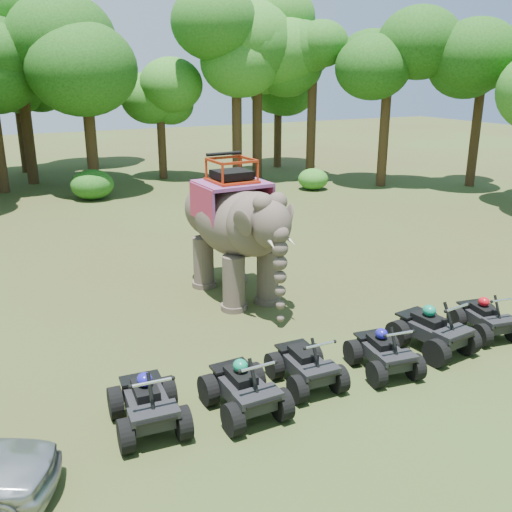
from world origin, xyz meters
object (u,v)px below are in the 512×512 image
at_px(atv_0, 147,396).
at_px(atv_3, 384,347).
at_px(elephant, 234,227).
at_px(atv_4, 434,324).
at_px(atv_1, 244,382).
at_px(atv_2, 306,359).
at_px(atv_5, 486,313).

height_order(atv_0, atv_3, atv_0).
relative_size(elephant, atv_4, 2.71).
xyz_separation_m(atv_1, atv_3, (3.48, 0.01, -0.05)).
height_order(atv_2, atv_5, atv_2).
distance_m(atv_3, atv_5, 3.55).
bearing_deg(atv_1, atv_3, -0.57).
bearing_deg(atv_1, atv_2, 10.27).
relative_size(atv_3, atv_5, 1.01).
distance_m(atv_1, atv_4, 5.21).
xyz_separation_m(atv_1, atv_5, (7.02, 0.32, -0.06)).
xyz_separation_m(elephant, atv_1, (-2.48, -5.77, -1.44)).
height_order(elephant, atv_3, elephant).
xyz_separation_m(atv_4, atv_5, (1.81, 0.02, -0.09)).
bearing_deg(atv_5, atv_0, -170.24).
height_order(atv_2, atv_3, atv_2).
distance_m(atv_0, atv_4, 7.05).
bearing_deg(atv_2, atv_1, -166.60).
xyz_separation_m(atv_2, atv_4, (3.58, -0.02, 0.07)).
distance_m(atv_0, atv_2, 3.47).
bearing_deg(atv_2, atv_0, -178.21).
relative_size(elephant, atv_5, 3.09).
bearing_deg(atv_5, atv_4, -169.30).
bearing_deg(atv_1, elephant, 65.96).
xyz_separation_m(elephant, atv_0, (-4.33, -5.42, -1.44)).
relative_size(atv_0, atv_3, 1.09).
height_order(atv_1, atv_4, atv_4).
bearing_deg(atv_0, atv_4, 4.43).
bearing_deg(atv_0, atv_3, 1.23).
bearing_deg(atv_4, atv_3, -176.40).
relative_size(elephant, atv_2, 3.01).
bearing_deg(atv_1, atv_4, 2.50).
relative_size(atv_0, atv_4, 0.96).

